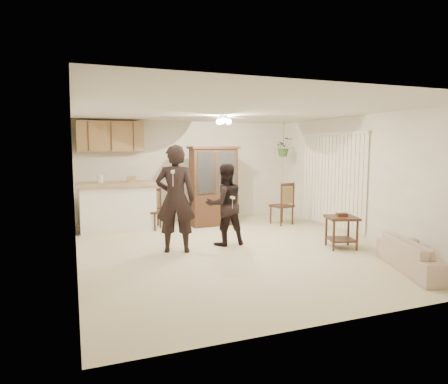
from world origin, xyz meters
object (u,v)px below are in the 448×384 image
object	(u,v)px
child	(225,210)
chair_bar	(148,215)
sofa	(420,247)
chair_hutch_left	(151,218)
adult	(175,202)
side_table	(341,232)
china_hutch	(214,187)
chair_hutch_right	(282,212)

from	to	relation	value
child	chair_bar	world-z (taller)	child
sofa	chair_hutch_left	distance (m)	5.52
adult	side_table	distance (m)	3.09
child	chair_bar	bearing A→B (deg)	-67.62
child	adult	bearing A→B (deg)	8.25
chair_bar	chair_hutch_left	size ratio (longest dim) A/B	1.01
sofa	china_hutch	bearing A→B (deg)	41.07
china_hutch	chair_hutch_right	bearing A→B (deg)	-20.01
sofa	side_table	bearing A→B (deg)	28.25
sofa	china_hutch	size ratio (longest dim) A/B	1.00
side_table	chair_bar	distance (m)	4.47
adult	side_table	size ratio (longest dim) A/B	2.69
side_table	chair_hutch_left	xyz separation A→B (m)	(-2.98, 2.92, -0.05)
side_table	chair_hutch_left	size ratio (longest dim) A/B	0.73
adult	chair_hutch_right	bearing A→B (deg)	-133.61
sofa	child	world-z (taller)	child
child	side_table	world-z (taller)	child
chair_hutch_left	chair_hutch_right	xyz separation A→B (m)	(3.07, -0.52, 0.03)
adult	child	bearing A→B (deg)	-151.49
chair_hutch_left	china_hutch	bearing A→B (deg)	30.76
china_hutch	chair_hutch_right	size ratio (longest dim) A/B	1.85
child	sofa	bearing A→B (deg)	128.15
chair_bar	chair_hutch_right	size ratio (longest dim) A/B	0.92
chair_bar	chair_hutch_right	bearing A→B (deg)	-44.72
adult	chair_hutch_right	size ratio (longest dim) A/B	1.78
side_table	chair_bar	size ratio (longest dim) A/B	0.72
side_table	chair_hutch_right	size ratio (longest dim) A/B	0.66
sofa	side_table	xyz separation A→B (m)	(-0.22, 1.57, -0.06)
sofa	chair_hutch_left	xyz separation A→B (m)	(-3.20, 4.50, -0.11)
adult	chair_hutch_left	xyz separation A→B (m)	(-0.06, 2.11, -0.64)
china_hutch	side_table	size ratio (longest dim) A/B	2.79
side_table	chair_bar	xyz separation A→B (m)	(-2.97, 3.34, -0.04)
child	chair_hutch_left	xyz separation A→B (m)	(-1.06, 1.93, -0.42)
chair_bar	adult	bearing A→B (deg)	-116.44
child	chair_bar	xyz separation A→B (m)	(-1.05, 2.35, -0.41)
adult	child	distance (m)	1.04
adult	china_hutch	bearing A→B (deg)	-106.32
side_table	chair_hutch_left	bearing A→B (deg)	135.53
side_table	chair_bar	bearing A→B (deg)	131.64
adult	chair_bar	world-z (taller)	adult
chair_hutch_right	sofa	bearing A→B (deg)	78.57
sofa	chair_bar	size ratio (longest dim) A/B	2.01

